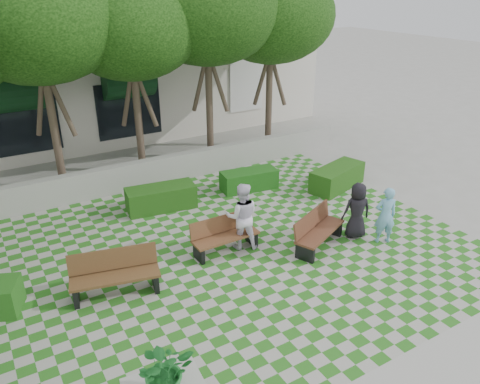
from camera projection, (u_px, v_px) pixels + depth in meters
ground at (254, 272)px, 11.19m from camera, size 90.00×90.00×0.00m
lawn at (233, 253)px, 11.96m from camera, size 12.00×12.00×0.00m
retaining_wall at (156, 171)px, 15.84m from camera, size 15.00×0.36×0.90m
bench_east at (318, 231)px, 12.09m from camera, size 1.89×1.28×0.95m
bench_mid at (225, 236)px, 11.88m from camera, size 1.75×0.60×0.91m
bench_west at (115, 274)px, 10.25m from camera, size 2.01×1.05×1.01m
hedge_east at (337, 177)px, 15.54m from camera, size 2.26×1.40×0.74m
hedge_midright at (249, 180)px, 15.46m from camera, size 1.93×0.99×0.65m
hedge_midleft at (161, 198)px, 14.12m from camera, size 2.14×1.08×0.72m
person_blue at (385, 215)px, 12.15m from camera, size 0.68×0.58×1.57m
person_dark at (357, 210)px, 12.44m from camera, size 0.88×0.73×1.55m
person_white at (242, 216)px, 11.88m from camera, size 1.08×1.00×1.79m
tree_row at (83, 27)px, 12.80m from camera, size 17.70×13.40×7.41m
building at (109, 70)px, 21.56m from camera, size 18.00×8.92×5.15m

